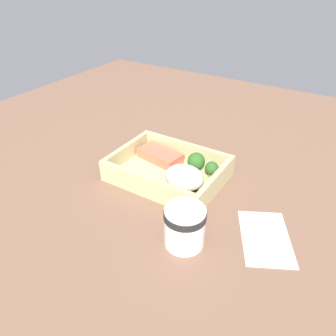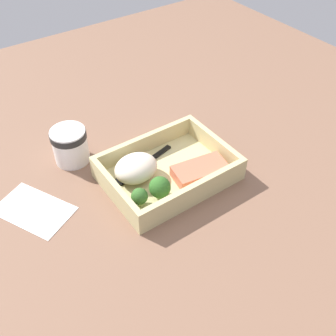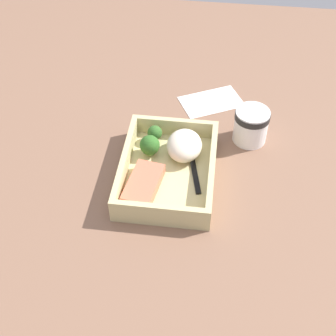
{
  "view_description": "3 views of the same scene",
  "coord_description": "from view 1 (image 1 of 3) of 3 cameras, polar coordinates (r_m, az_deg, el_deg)",
  "views": [
    {
      "loc": [
        35.01,
        -56.13,
        45.51
      ],
      "look_at": [
        0.0,
        0.0,
        2.7
      ],
      "focal_mm": 35.0,
      "sensor_mm": 36.0,
      "label": 1
    },
    {
      "loc": [
        34.32,
        49.04,
        58.5
      ],
      "look_at": [
        0.0,
        0.0,
        2.7
      ],
      "focal_mm": 42.0,
      "sensor_mm": 36.0,
      "label": 2
    },
    {
      "loc": [
        -66.93,
        -8.49,
        72.23
      ],
      "look_at": [
        0.0,
        0.0,
        2.7
      ],
      "focal_mm": 50.0,
      "sensor_mm": 36.0,
      "label": 3
    }
  ],
  "objects": [
    {
      "name": "broccoli_floret_1",
      "position": [
        0.78,
        7.61,
        -0.11
      ],
      "size": [
        3.28,
        3.28,
        4.04
      ],
      "color": "#809A59",
      "rests_on": "takeout_tray"
    },
    {
      "name": "receipt_slip",
      "position": [
        0.67,
        16.61,
        -11.49
      ],
      "size": [
        14.86,
        17.35,
        0.24
      ],
      "primitive_type": "cube",
      "rotation": [
        0.0,
        0.0,
        0.47
      ],
      "color": "white",
      "rests_on": "ground_plane"
    },
    {
      "name": "paper_cup",
      "position": [
        0.61,
        2.92,
        -9.84
      ],
      "size": [
        7.77,
        7.77,
        8.02
      ],
      "color": "white",
      "rests_on": "ground_plane"
    },
    {
      "name": "salmon_fillet",
      "position": [
        0.84,
        -1.37,
        2.21
      ],
      "size": [
        12.07,
        7.6,
        2.49
      ],
      "primitive_type": "cube",
      "rotation": [
        0.0,
        0.0,
        -0.16
      ],
      "color": "#DE684C",
      "rests_on": "takeout_tray"
    },
    {
      "name": "tray_rim",
      "position": [
        0.78,
        0.0,
        0.36
      ],
      "size": [
        26.19,
        19.28,
        4.16
      ],
      "color": "#C4B87F",
      "rests_on": "takeout_tray"
    },
    {
      "name": "broccoli_floret_2",
      "position": [
        0.8,
        4.92,
        1.11
      ],
      "size": [
        4.34,
        4.34,
        4.83
      ],
      "color": "#73A153",
      "rests_on": "takeout_tray"
    },
    {
      "name": "mashed_potatoes",
      "position": [
        0.74,
        2.86,
        -1.62
      ],
      "size": [
        9.18,
        7.53,
        5.2
      ],
      "primitive_type": "ellipsoid",
      "color": "beige",
      "rests_on": "takeout_tray"
    },
    {
      "name": "fork",
      "position": [
        0.75,
        0.39,
        -3.35
      ],
      "size": [
        15.77,
        5.11,
        0.44
      ],
      "color": "black",
      "rests_on": "takeout_tray"
    },
    {
      "name": "takeout_tray",
      "position": [
        0.8,
        0.0,
        -1.26
      ],
      "size": [
        26.19,
        19.28,
        1.2
      ],
      "primitive_type": "cube",
      "color": "#C4B87F",
      "rests_on": "ground_plane"
    },
    {
      "name": "ground_plane",
      "position": [
        0.81,
        0.0,
        -2.2
      ],
      "size": [
        160.0,
        160.0,
        2.0
      ],
      "primitive_type": "cube",
      "color": "brown"
    }
  ]
}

